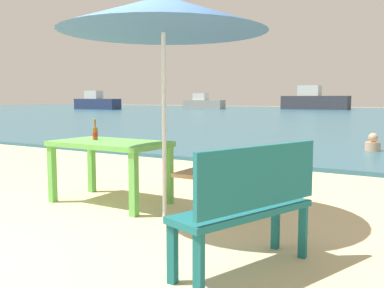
{
  "coord_description": "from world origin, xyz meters",
  "views": [
    {
      "loc": [
        3.09,
        -2.49,
        1.29
      ],
      "look_at": [
        -0.24,
        3.0,
        0.6
      ],
      "focal_mm": 40.61,
      "sensor_mm": 36.0,
      "label": 1
    }
  ],
  "objects_px": {
    "side_table_wood": "(201,190)",
    "bench_teal_center": "(250,201)",
    "boat_fishing_trawler": "(97,103)",
    "swimmer_person": "(373,144)",
    "beer_bottle_amber": "(95,132)",
    "picnic_table_green": "(110,150)",
    "boat_ferry": "(203,103)",
    "boat_sailboat": "(314,101)",
    "patio_umbrella": "(163,14)"
  },
  "relations": [
    {
      "from": "swimmer_person",
      "to": "boat_fishing_trawler",
      "type": "distance_m",
      "value": 38.85
    },
    {
      "from": "swimmer_person",
      "to": "boat_sailboat",
      "type": "bearing_deg",
      "value": 107.58
    },
    {
      "from": "swimmer_person",
      "to": "boat_fishing_trawler",
      "type": "xyz_separation_m",
      "value": [
        -30.88,
        23.56,
        0.54
      ]
    },
    {
      "from": "beer_bottle_amber",
      "to": "boat_sailboat",
      "type": "relative_size",
      "value": 0.04
    },
    {
      "from": "beer_bottle_amber",
      "to": "bench_teal_center",
      "type": "distance_m",
      "value": 2.85
    },
    {
      "from": "patio_umbrella",
      "to": "bench_teal_center",
      "type": "bearing_deg",
      "value": -31.29
    },
    {
      "from": "bench_teal_center",
      "to": "patio_umbrella",
      "type": "bearing_deg",
      "value": 148.71
    },
    {
      "from": "boat_fishing_trawler",
      "to": "swimmer_person",
      "type": "bearing_deg",
      "value": -37.34
    },
    {
      "from": "swimmer_person",
      "to": "boat_ferry",
      "type": "xyz_separation_m",
      "value": [
        -22.3,
        31.27,
        0.46
      ]
    },
    {
      "from": "beer_bottle_amber",
      "to": "boat_fishing_trawler",
      "type": "distance_m",
      "value": 41.55
    },
    {
      "from": "bench_teal_center",
      "to": "boat_sailboat",
      "type": "distance_m",
      "value": 44.26
    },
    {
      "from": "side_table_wood",
      "to": "boat_ferry",
      "type": "distance_m",
      "value": 43.84
    },
    {
      "from": "bench_teal_center",
      "to": "swimmer_person",
      "type": "bearing_deg",
      "value": 92.42
    },
    {
      "from": "picnic_table_green",
      "to": "boat_fishing_trawler",
      "type": "bearing_deg",
      "value": 133.76
    },
    {
      "from": "boat_ferry",
      "to": "boat_fishing_trawler",
      "type": "bearing_deg",
      "value": -138.07
    },
    {
      "from": "side_table_wood",
      "to": "boat_sailboat",
      "type": "xyz_separation_m",
      "value": [
        -10.51,
        41.88,
        0.62
      ]
    },
    {
      "from": "picnic_table_green",
      "to": "side_table_wood",
      "type": "relative_size",
      "value": 2.59
    },
    {
      "from": "bench_teal_center",
      "to": "boat_fishing_trawler",
      "type": "distance_m",
      "value": 44.17
    },
    {
      "from": "patio_umbrella",
      "to": "boat_ferry",
      "type": "xyz_separation_m",
      "value": [
        -21.31,
        38.17,
        -1.42
      ]
    },
    {
      "from": "beer_bottle_amber",
      "to": "side_table_wood",
      "type": "xyz_separation_m",
      "value": [
        1.68,
        -0.25,
        -0.5
      ]
    },
    {
      "from": "boat_ferry",
      "to": "bench_teal_center",
      "type": "bearing_deg",
      "value": -59.86
    },
    {
      "from": "bench_teal_center",
      "to": "boat_sailboat",
      "type": "height_order",
      "value": "boat_sailboat"
    },
    {
      "from": "boat_sailboat",
      "to": "swimmer_person",
      "type": "bearing_deg",
      "value": -72.42
    },
    {
      "from": "picnic_table_green",
      "to": "boat_sailboat",
      "type": "relative_size",
      "value": 0.2
    },
    {
      "from": "side_table_wood",
      "to": "boat_sailboat",
      "type": "distance_m",
      "value": 43.18
    },
    {
      "from": "swimmer_person",
      "to": "boat_ferry",
      "type": "bearing_deg",
      "value": 125.5
    },
    {
      "from": "beer_bottle_amber",
      "to": "boat_fishing_trawler",
      "type": "xyz_separation_m",
      "value": [
        -28.61,
        30.13,
        -0.07
      ]
    },
    {
      "from": "side_table_wood",
      "to": "boat_fishing_trawler",
      "type": "relative_size",
      "value": 0.1
    },
    {
      "from": "picnic_table_green",
      "to": "bench_teal_center",
      "type": "bearing_deg",
      "value": -25.21
    },
    {
      "from": "swimmer_person",
      "to": "boat_sailboat",
      "type": "xyz_separation_m",
      "value": [
        -11.11,
        35.06,
        0.74
      ]
    },
    {
      "from": "picnic_table_green",
      "to": "side_table_wood",
      "type": "bearing_deg",
      "value": -8.7
    },
    {
      "from": "beer_bottle_amber",
      "to": "patio_umbrella",
      "type": "distance_m",
      "value": 1.83
    },
    {
      "from": "swimmer_person",
      "to": "boat_fishing_trawler",
      "type": "height_order",
      "value": "boat_fishing_trawler"
    },
    {
      "from": "bench_teal_center",
      "to": "boat_sailboat",
      "type": "xyz_separation_m",
      "value": [
        -11.43,
        42.76,
        0.44
      ]
    },
    {
      "from": "bench_teal_center",
      "to": "swimmer_person",
      "type": "relative_size",
      "value": 3.05
    },
    {
      "from": "bench_teal_center",
      "to": "boat_fishing_trawler",
      "type": "bearing_deg",
      "value": 134.95
    },
    {
      "from": "side_table_wood",
      "to": "bench_teal_center",
      "type": "height_order",
      "value": "bench_teal_center"
    },
    {
      "from": "bench_teal_center",
      "to": "boat_ferry",
      "type": "bearing_deg",
      "value": 120.14
    },
    {
      "from": "bench_teal_center",
      "to": "swimmer_person",
      "type": "xyz_separation_m",
      "value": [
        -0.33,
        7.7,
        -0.3
      ]
    },
    {
      "from": "side_table_wood",
      "to": "bench_teal_center",
      "type": "relative_size",
      "value": 0.43
    },
    {
      "from": "side_table_wood",
      "to": "boat_ferry",
      "type": "relative_size",
      "value": 0.11
    },
    {
      "from": "side_table_wood",
      "to": "boat_ferry",
      "type": "xyz_separation_m",
      "value": [
        -21.71,
        38.09,
        0.34
      ]
    },
    {
      "from": "patio_umbrella",
      "to": "boat_ferry",
      "type": "height_order",
      "value": "patio_umbrella"
    },
    {
      "from": "boat_fishing_trawler",
      "to": "boat_sailboat",
      "type": "bearing_deg",
      "value": 30.19
    },
    {
      "from": "side_table_wood",
      "to": "boat_ferry",
      "type": "height_order",
      "value": "boat_ferry"
    },
    {
      "from": "swimmer_person",
      "to": "picnic_table_green",
      "type": "bearing_deg",
      "value": -106.87
    },
    {
      "from": "bench_teal_center",
      "to": "beer_bottle_amber",
      "type": "bearing_deg",
      "value": 156.46
    },
    {
      "from": "picnic_table_green",
      "to": "patio_umbrella",
      "type": "xyz_separation_m",
      "value": [
        1.01,
        -0.3,
        1.47
      ]
    },
    {
      "from": "beer_bottle_amber",
      "to": "bench_teal_center",
      "type": "relative_size",
      "value": 0.21
    },
    {
      "from": "picnic_table_green",
      "to": "beer_bottle_amber",
      "type": "distance_m",
      "value": 0.34
    }
  ]
}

